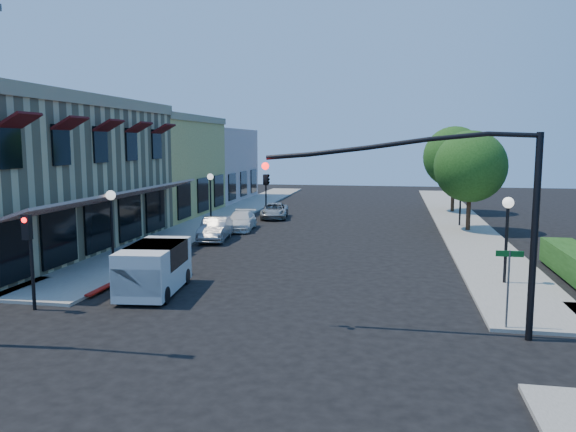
% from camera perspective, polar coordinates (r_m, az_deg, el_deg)
% --- Properties ---
extents(ground, '(120.00, 120.00, 0.00)m').
position_cam_1_polar(ground, '(16.77, -3.95, -12.44)').
color(ground, black).
rests_on(ground, ground).
extents(sidewalk_left, '(3.50, 50.00, 0.12)m').
position_cam_1_polar(sidewalk_left, '(44.50, -6.09, 0.14)').
color(sidewalk_left, gray).
rests_on(sidewalk_left, ground).
extents(sidewalk_right, '(3.50, 50.00, 0.12)m').
position_cam_1_polar(sidewalk_right, '(42.88, 16.91, -0.42)').
color(sidewalk_right, gray).
rests_on(sidewalk_right, ground).
extents(curb_red_strip, '(0.25, 10.00, 0.06)m').
position_cam_1_polar(curb_red_strip, '(26.31, -14.20, -5.28)').
color(curb_red_strip, maroon).
rests_on(curb_red_strip, ground).
extents(corner_brick_building, '(11.77, 18.20, 8.10)m').
position_cam_1_polar(corner_brick_building, '(32.72, -25.92, 3.75)').
color(corner_brick_building, tan).
rests_on(corner_brick_building, ground).
extents(yellow_stucco_building, '(10.00, 12.00, 7.60)m').
position_cam_1_polar(yellow_stucco_building, '(45.67, -14.69, 4.84)').
color(yellow_stucco_building, tan).
rests_on(yellow_stucco_building, ground).
extents(pink_stucco_building, '(10.00, 12.00, 7.00)m').
position_cam_1_polar(pink_stucco_building, '(56.76, -9.49, 5.15)').
color(pink_stucco_building, beige).
rests_on(pink_stucco_building, ground).
extents(street_tree_a, '(4.56, 4.56, 6.48)m').
position_cam_1_polar(street_tree_a, '(37.58, 18.04, 4.80)').
color(street_tree_a, '#312013').
rests_on(street_tree_a, ground).
extents(street_tree_b, '(4.94, 4.94, 7.02)m').
position_cam_1_polar(street_tree_b, '(47.50, 16.53, 5.77)').
color(street_tree_b, '#312013').
rests_on(street_tree_b, ground).
extents(signal_mast_arm, '(8.01, 0.39, 6.00)m').
position_cam_1_polar(signal_mast_arm, '(16.92, 16.85, 1.66)').
color(signal_mast_arm, black).
rests_on(signal_mast_arm, ground).
extents(secondary_signal, '(0.28, 0.42, 3.32)m').
position_cam_1_polar(secondary_signal, '(20.82, -24.82, -2.59)').
color(secondary_signal, black).
rests_on(secondary_signal, ground).
extents(street_name_sign, '(0.80, 0.06, 2.50)m').
position_cam_1_polar(street_name_sign, '(18.24, 21.50, -5.75)').
color(street_name_sign, '#595B5E').
rests_on(street_name_sign, ground).
extents(lamppost_left_near, '(0.44, 0.44, 3.57)m').
position_cam_1_polar(lamppost_left_near, '(26.57, -17.52, 0.71)').
color(lamppost_left_near, black).
rests_on(lamppost_left_near, ground).
extents(lamppost_left_far, '(0.44, 0.44, 3.57)m').
position_cam_1_polar(lamppost_left_far, '(39.41, -7.89, 3.08)').
color(lamppost_left_far, black).
rests_on(lamppost_left_far, ground).
extents(lamppost_right_near, '(0.44, 0.44, 3.57)m').
position_cam_1_polar(lamppost_right_near, '(23.86, 21.40, -0.20)').
color(lamppost_right_near, black).
rests_on(lamppost_right_near, ground).
extents(lamppost_right_far, '(0.44, 0.44, 3.57)m').
position_cam_1_polar(lamppost_right_far, '(39.61, 17.16, 2.84)').
color(lamppost_right_far, black).
rests_on(lamppost_right_far, ground).
extents(white_van, '(2.25, 4.36, 1.86)m').
position_cam_1_polar(white_van, '(21.95, -13.46, -4.91)').
color(white_van, silver).
rests_on(white_van, ground).
extents(parked_car_a, '(1.69, 3.41, 1.12)m').
position_cam_1_polar(parked_car_a, '(23.83, -13.13, -5.20)').
color(parked_car_a, black).
rests_on(parked_car_a, ground).
extents(parked_car_b, '(1.89, 4.22, 1.34)m').
position_cam_1_polar(parked_car_b, '(33.17, -7.41, -1.32)').
color(parked_car_b, '#949699').
rests_on(parked_car_b, ground).
extents(parked_car_c, '(2.06, 4.27, 1.20)m').
position_cam_1_polar(parked_car_c, '(36.94, -4.81, -0.50)').
color(parked_car_c, white).
rests_on(parked_car_c, ground).
extents(parked_car_d, '(2.41, 4.34, 1.15)m').
position_cam_1_polar(parked_car_d, '(42.49, -1.39, 0.54)').
color(parked_car_d, '#929496').
rests_on(parked_car_d, ground).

